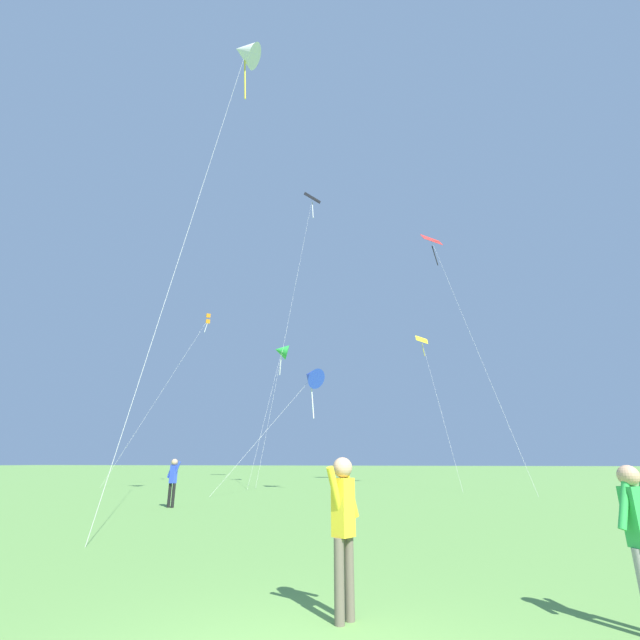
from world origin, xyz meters
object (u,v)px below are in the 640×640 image
object	(u,v)px
kite_black_large	(311,207)
kite_blue_delta	(311,377)
kite_yellow_diamond	(424,347)
kite_red_high	(434,247)
person_in_red_shirt	(639,530)
person_near_tree	(173,478)
kite_orange_box	(206,321)
person_with_spool	(343,519)
kite_green_small	(281,351)
kite_white_distant	(245,53)

from	to	relation	value
kite_black_large	kite_blue_delta	size ratio (longest dim) A/B	3.76
kite_yellow_diamond	kite_red_high	world-z (taller)	kite_red_high
kite_red_high	person_in_red_shirt	distance (m)	35.74
person_near_tree	kite_orange_box	bearing A→B (deg)	116.21
kite_red_high	kite_blue_delta	bearing A→B (deg)	-134.29
kite_blue_delta	kite_red_high	xyz separation A→B (m)	(8.81, 9.03, 12.82)
person_near_tree	person_with_spool	bearing A→B (deg)	-51.21
kite_black_large	person_with_spool	bearing A→B (deg)	-74.75
person_in_red_shirt	kite_green_small	bearing A→B (deg)	115.15
kite_blue_delta	kite_black_large	bearing A→B (deg)	105.05
kite_green_small	kite_red_high	bearing A→B (deg)	3.42
kite_orange_box	person_in_red_shirt	bearing A→B (deg)	-53.64
kite_black_large	person_near_tree	bearing A→B (deg)	-89.19
kite_black_large	person_with_spool	distance (m)	42.78
kite_yellow_diamond	person_in_red_shirt	world-z (taller)	kite_yellow_diamond
kite_green_small	kite_white_distant	distance (m)	22.87
kite_black_large	kite_blue_delta	distance (m)	23.08
kite_blue_delta	kite_green_small	size ratio (longest dim) A/B	0.66
kite_white_distant	kite_red_high	distance (m)	22.82
kite_blue_delta	kite_yellow_diamond	bearing A→B (deg)	46.07
kite_yellow_diamond	kite_blue_delta	distance (m)	11.00
kite_blue_delta	kite_white_distant	distance (m)	18.47
kite_green_small	person_near_tree	bearing A→B (deg)	-83.67
kite_orange_box	person_near_tree	size ratio (longest dim) A/B	7.92
kite_yellow_diamond	kite_red_high	xyz separation A→B (m)	(1.55, 1.50, 9.41)
kite_blue_delta	person_in_red_shirt	world-z (taller)	kite_blue_delta
person_with_spool	kite_blue_delta	bearing A→B (deg)	105.35
person_in_red_shirt	person_with_spool	bearing A→B (deg)	-174.64
kite_yellow_diamond	kite_blue_delta	world-z (taller)	kite_yellow_diamond
kite_red_high	person_near_tree	xyz separation A→B (m)	(-11.51, -19.96, -18.65)
kite_orange_box	kite_blue_delta	size ratio (longest dim) A/B	1.81
kite_white_distant	person_with_spool	bearing A→B (deg)	-57.00
kite_yellow_diamond	kite_green_small	size ratio (longest dim) A/B	0.99
kite_black_large	person_with_spool	size ratio (longest dim) A/B	16.98
kite_blue_delta	person_near_tree	size ratio (longest dim) A/B	4.38
kite_orange_box	person_near_tree	distance (m)	22.20
kite_yellow_diamond	person_near_tree	xyz separation A→B (m)	(-9.96, -18.46, -9.24)
kite_black_large	kite_green_small	distance (m)	16.37
kite_orange_box	kite_blue_delta	xyz separation A→B (m)	(10.90, -5.73, -6.34)
kite_green_small	kite_white_distant	bearing A→B (deg)	-77.77
kite_orange_box	kite_yellow_diamond	size ratio (longest dim) A/B	1.22
kite_black_large	kite_green_small	xyz separation A→B (m)	(-1.81, -2.99, -15.99)
kite_black_large	kite_orange_box	bearing A→B (deg)	-145.23
kite_orange_box	kite_white_distant	world-z (taller)	kite_white_distant
kite_black_large	kite_red_high	world-z (taller)	kite_black_large
kite_green_small	person_in_red_shirt	xyz separation A→B (m)	(13.91, -29.62, -9.88)
kite_white_distant	kite_blue_delta	bearing A→B (deg)	87.56
person_in_red_shirt	person_near_tree	bearing A→B (deg)	138.34
person_near_tree	kite_blue_delta	bearing A→B (deg)	76.11
kite_yellow_diamond	kite_blue_delta	bearing A→B (deg)	-133.93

